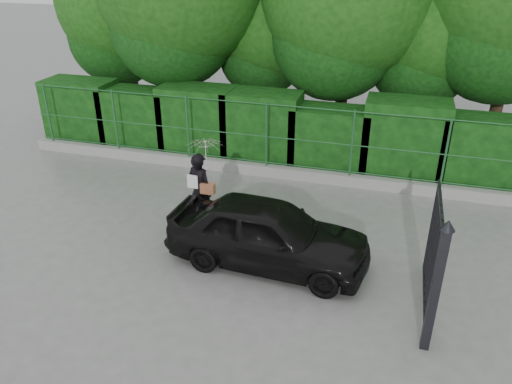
# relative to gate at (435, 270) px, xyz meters

# --- Properties ---
(ground) EXTENTS (80.00, 80.00, 0.00)m
(ground) POSITION_rel_gate_xyz_m (-4.60, 0.72, -1.19)
(ground) COLOR gray
(kerb) EXTENTS (14.00, 0.25, 0.30)m
(kerb) POSITION_rel_gate_xyz_m (-4.60, 5.22, -1.04)
(kerb) COLOR #9E9E99
(kerb) RESTS_ON ground
(fence) EXTENTS (14.13, 0.06, 1.80)m
(fence) POSITION_rel_gate_xyz_m (-4.38, 5.22, 0.01)
(fence) COLOR #235A2E
(fence) RESTS_ON kerb
(hedge) EXTENTS (14.20, 1.20, 2.17)m
(hedge) POSITION_rel_gate_xyz_m (-4.61, 6.22, -0.19)
(hedge) COLOR black
(hedge) RESTS_ON ground
(gate) EXTENTS (0.22, 2.33, 2.36)m
(gate) POSITION_rel_gate_xyz_m (0.00, 0.00, 0.00)
(gate) COLOR black
(gate) RESTS_ON ground
(woman) EXTENTS (0.94, 0.85, 2.07)m
(woman) POSITION_rel_gate_xyz_m (-4.84, 2.25, 0.12)
(woman) COLOR black
(woman) RESTS_ON ground
(car) EXTENTS (4.13, 1.86, 1.38)m
(car) POSITION_rel_gate_xyz_m (-3.04, 1.13, -0.50)
(car) COLOR black
(car) RESTS_ON ground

